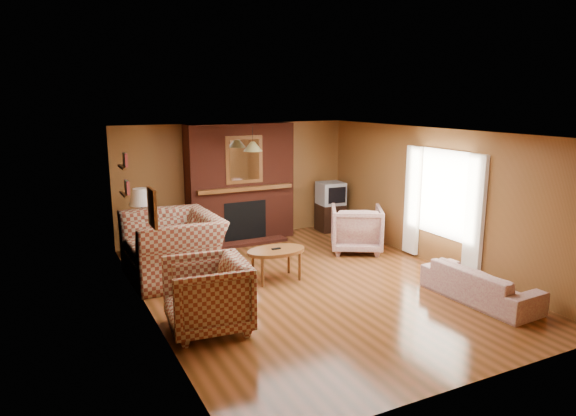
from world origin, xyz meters
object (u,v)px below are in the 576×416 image
floral_sofa (480,284)px  floral_armchair (356,229)px  coffee_table (276,253)px  side_table (144,244)px  table_lamp (142,206)px  tv_stand (330,217)px  fireplace (240,184)px  plaid_armchair (207,295)px  crt_tv (331,193)px  plaid_loveseat (173,247)px

floral_sofa → floral_armchair: 2.91m
coffee_table → side_table: size_ratio=1.55×
table_lamp → tv_stand: bearing=4.8°
fireplace → floral_armchair: fireplace is taller
fireplace → tv_stand: fireplace is taller
tv_stand → fireplace: bearing=178.6°
fireplace → coffee_table: (-0.38, -2.52, -0.72)m
plaid_armchair → floral_sofa: 3.95m
fireplace → floral_sofa: size_ratio=1.38×
table_lamp → fireplace: bearing=14.3°
floral_armchair → tv_stand: size_ratio=1.62×
table_lamp → floral_armchair: bearing=-17.7°
floral_sofa → floral_armchair: bearing=0.9°
side_table → crt_tv: bearing=4.7°
plaid_armchair → floral_armchair: 4.17m
fireplace → plaid_loveseat: (-1.85, -1.66, -0.66)m
tv_stand → crt_tv: size_ratio=1.05×
crt_tv → fireplace: bearing=174.7°
side_table → tv_stand: size_ratio=1.06×
coffee_table → crt_tv: crt_tv is taller
fireplace → crt_tv: (2.05, -0.19, -0.34)m
floral_armchair → side_table: (-3.79, 1.21, -0.12)m
plaid_loveseat → floral_sofa: 4.80m
plaid_armchair → coffee_table: size_ratio=1.04×
side_table → coffee_table: bearing=-49.2°
floral_sofa → tv_stand: 4.46m
side_table → table_lamp: (0.00, 0.00, 0.71)m
fireplace → plaid_loveseat: size_ratio=1.49×
floral_armchair → tv_stand: 1.61m
floral_sofa → coffee_table: (-2.28, 2.12, 0.20)m
floral_sofa → coffee_table: bearing=43.9°
crt_tv → tv_stand: bearing=90.0°
plaid_armchair → tv_stand: size_ratio=1.71×
plaid_loveseat → coffee_table: (1.47, -0.86, -0.07)m
fireplace → floral_sofa: (1.90, -4.64, -0.93)m
tv_stand → floral_armchair: bearing=-99.3°
table_lamp → tv_stand: table_lamp is taller
side_table → crt_tv: (4.15, 0.34, 0.52)m
fireplace → plaid_loveseat: 2.57m
floral_armchair → fireplace: bearing=-16.1°
tv_stand → plaid_armchair: bearing=-134.3°
plaid_armchair → floral_sofa: (3.85, -0.85, -0.21)m
coffee_table → fireplace: bearing=81.3°
floral_sofa → fireplace: bearing=19.0°
plaid_armchair → table_lamp: size_ratio=1.46×
side_table → table_lamp: 0.71m
floral_sofa → tv_stand: tv_stand is taller
fireplace → floral_sofa: 5.10m
floral_sofa → plaid_loveseat: bearing=48.3°
plaid_loveseat → coffee_table: bearing=58.1°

